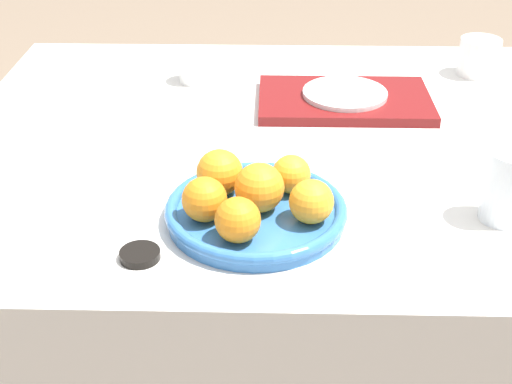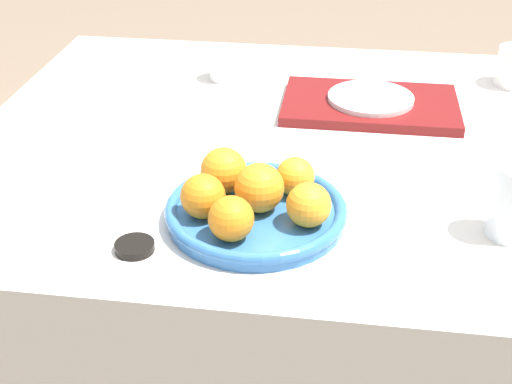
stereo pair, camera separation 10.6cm
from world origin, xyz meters
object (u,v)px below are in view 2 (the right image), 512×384
(orange_0, at_px, (259,188))
(orange_2, at_px, (203,196))
(soy_dish, at_px, (135,247))
(orange_1, at_px, (295,176))
(cup_2, at_px, (225,65))
(serving_tray, at_px, (370,105))
(orange_3, at_px, (231,219))
(napkin, at_px, (119,66))
(orange_4, at_px, (224,170))
(orange_5, at_px, (309,205))
(side_plate, at_px, (371,98))
(fruit_platter, at_px, (256,212))

(orange_0, height_order, orange_2, orange_0)
(soy_dish, bearing_deg, orange_0, 31.47)
(orange_1, height_order, cup_2, orange_1)
(serving_tray, xyz_separation_m, cup_2, (-0.32, 0.12, 0.02))
(serving_tray, distance_m, soy_dish, 0.63)
(orange_3, bearing_deg, napkin, 119.23)
(orange_3, height_order, orange_4, orange_4)
(serving_tray, bearing_deg, orange_5, -100.77)
(orange_2, relative_size, orange_3, 1.02)
(orange_1, relative_size, soy_dish, 1.06)
(orange_4, bearing_deg, orange_0, -36.96)
(side_plate, relative_size, napkin, 1.16)
(serving_tray, bearing_deg, orange_3, -110.39)
(serving_tray, relative_size, side_plate, 2.03)
(orange_3, relative_size, cup_2, 0.93)
(orange_0, distance_m, napkin, 0.73)
(orange_4, height_order, cup_2, orange_4)
(orange_4, bearing_deg, orange_5, -29.29)
(side_plate, bearing_deg, cup_2, 159.09)
(orange_1, xyz_separation_m, napkin, (-0.46, 0.54, -0.05))
(orange_3, bearing_deg, serving_tray, 69.61)
(soy_dish, bearing_deg, cup_2, 88.82)
(orange_3, distance_m, side_plate, 0.56)
(fruit_platter, xyz_separation_m, orange_4, (-0.06, 0.05, 0.04))
(orange_2, xyz_separation_m, orange_4, (0.02, 0.08, 0.00))
(orange_1, relative_size, side_plate, 0.35)
(orange_0, xyz_separation_m, orange_2, (-0.08, -0.03, -0.00))
(orange_1, height_order, orange_5, orange_5)
(side_plate, height_order, napkin, side_plate)
(orange_4, bearing_deg, orange_1, 3.93)
(serving_tray, height_order, side_plate, side_plate)
(orange_2, bearing_deg, fruit_platter, 21.98)
(orange_4, xyz_separation_m, napkin, (-0.35, 0.55, -0.05))
(orange_2, xyz_separation_m, cup_2, (-0.07, 0.59, -0.02))
(napkin, distance_m, soy_dish, 0.74)
(napkin, height_order, soy_dish, soy_dish)
(orange_0, relative_size, soy_dish, 1.30)
(orange_0, xyz_separation_m, orange_1, (0.05, 0.05, -0.01))
(orange_3, relative_size, serving_tray, 0.19)
(orange_3, xyz_separation_m, cup_2, (-0.12, 0.64, -0.02))
(orange_0, bearing_deg, orange_5, -22.00)
(cup_2, height_order, soy_dish, cup_2)
(orange_5, distance_m, side_plate, 0.48)
(cup_2, distance_m, soy_dish, 0.66)
(orange_3, bearing_deg, orange_2, 134.01)
(orange_1, height_order, napkin, orange_1)
(orange_5, bearing_deg, orange_0, 158.00)
(orange_1, bearing_deg, napkin, 130.09)
(fruit_platter, relative_size, orange_3, 4.23)
(orange_2, height_order, soy_dish, orange_2)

